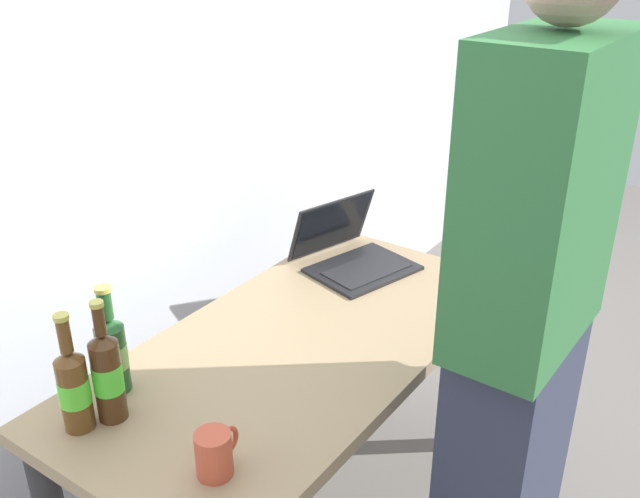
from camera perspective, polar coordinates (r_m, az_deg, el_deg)
desk at (r=2.09m, az=-1.67°, el=-9.98°), size 1.46×0.72×0.71m
laptop at (r=2.43m, az=2.58°, el=-0.30°), size 0.42×0.41×0.22m
beer_bottle_dark at (r=1.75m, az=-16.92°, el=-9.75°), size 0.07×0.07×0.32m
beer_bottle_amber at (r=1.85m, az=-16.59°, el=-7.99°), size 0.08×0.08×0.30m
beer_bottle_brown at (r=1.75m, az=-19.42°, el=-10.55°), size 0.07×0.07×0.31m
person_figure at (r=1.70m, az=16.06°, el=-7.08°), size 0.45×0.28×1.84m
coffee_mug at (r=1.59m, az=-8.56°, el=-16.12°), size 0.12×0.08×0.11m
back_wall at (r=2.23m, az=-15.95°, el=11.32°), size 6.00×0.10×2.60m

